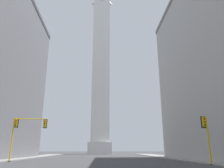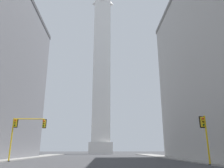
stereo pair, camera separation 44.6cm
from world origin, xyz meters
name	(u,v)px [view 1 (the left image)]	position (x,y,z in m)	size (l,w,h in m)	color
sidewalk_right	(205,161)	(14.81, 29.51, 0.07)	(5.00, 98.37, 0.15)	gray
obelisk	(101,65)	(0.00, 81.97, 34.75)	(8.53, 8.53, 71.61)	silver
traffic_light_mid_right	(207,132)	(12.21, 22.77, 3.50)	(0.78, 0.50, 5.30)	yellow
traffic_light_mid_left	(24,128)	(-10.69, 30.99, 4.58)	(4.92, 0.50, 6.02)	yellow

